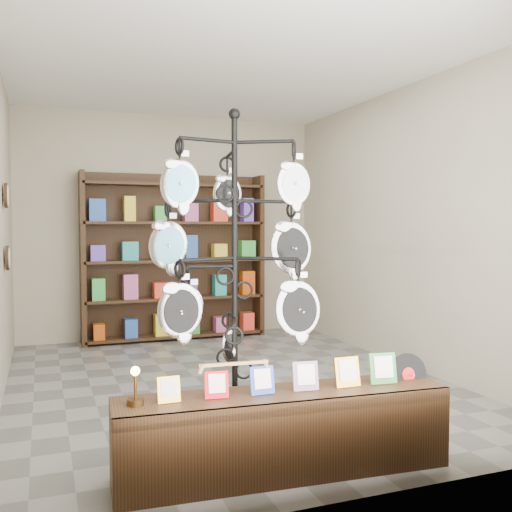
{
  "coord_description": "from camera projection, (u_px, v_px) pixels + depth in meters",
  "views": [
    {
      "loc": [
        -1.65,
        -5.18,
        1.51
      ],
      "look_at": [
        -0.08,
        -1.0,
        1.27
      ],
      "focal_mm": 40.0,
      "sensor_mm": 36.0,
      "label": 1
    }
  ],
  "objects": [
    {
      "name": "display_tree",
      "position": [
        235.0,
        259.0,
        3.63
      ],
      "size": [
        1.15,
        1.08,
        2.25
      ],
      "rotation": [
        0.0,
        0.0,
        -0.16
      ],
      "color": "black",
      "rests_on": "ground"
    },
    {
      "name": "front_shelf",
      "position": [
        284.0,
        432.0,
        3.46
      ],
      "size": [
        2.07,
        0.56,
        0.72
      ],
      "rotation": [
        0.0,
        0.0,
        -0.07
      ],
      "color": "black",
      "rests_on": "ground"
    },
    {
      "name": "ground",
      "position": [
        228.0,
        382.0,
        5.5
      ],
      "size": [
        5.0,
        5.0,
        0.0
      ],
      "primitive_type": "plane",
      "color": "slate",
      "rests_on": "ground"
    },
    {
      "name": "room_envelope",
      "position": [
        227.0,
        190.0,
        5.4
      ],
      "size": [
        5.0,
        5.0,
        5.0
      ],
      "color": "#ACA48B",
      "rests_on": "ground"
    },
    {
      "name": "wall_clocks",
      "position": [
        7.0,
        227.0,
        5.48
      ],
      "size": [
        0.03,
        0.24,
        0.84
      ],
      "color": "black",
      "rests_on": "ground"
    },
    {
      "name": "back_shelving",
      "position": [
        175.0,
        262.0,
        7.59
      ],
      "size": [
        2.42,
        0.36,
        2.2
      ],
      "color": "black",
      "rests_on": "ground"
    }
  ]
}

